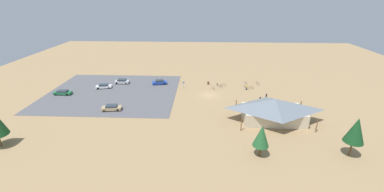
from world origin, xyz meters
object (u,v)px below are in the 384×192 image
(bicycle_black_yard_right, at_px, (217,84))
(bicycle_green_mid_cluster, at_px, (223,85))
(visitor_crossing_yard, at_px, (260,99))
(bicycle_red_lone_east, at_px, (251,88))
(bicycle_white_front_row, at_px, (213,88))
(visitor_at_bikes, at_px, (266,96))
(car_tan_mid_lot, at_px, (112,108))
(trash_bin, at_px, (208,83))
(car_blue_back_corner, at_px, (159,82))
(bicycle_teal_yard_front, at_px, (258,83))
(bicycle_purple_by_bin, at_px, (245,86))
(car_white_aisle_side, at_px, (104,86))
(lot_sign, at_px, (184,84))
(car_green_second_row, at_px, (63,92))
(bicycle_silver_yard_left, at_px, (246,83))
(pine_east, at_px, (356,130))
(pine_mideast, at_px, (262,136))
(bicycle_blue_yard_center, at_px, (220,86))
(visitor_near_lot, at_px, (246,87))
(car_silver_end_stall, at_px, (122,81))
(bike_pavilion, at_px, (274,109))

(bicycle_black_yard_right, height_order, bicycle_green_mid_cluster, bicycle_black_yard_right)
(visitor_crossing_yard, bearing_deg, bicycle_red_lone_east, -86.98)
(bicycle_white_front_row, distance_m, visitor_at_bikes, 15.48)
(car_tan_mid_lot, bearing_deg, trash_bin, -140.52)
(car_blue_back_corner, distance_m, visitor_at_bikes, 32.00)
(bicycle_green_mid_cluster, xyz_separation_m, bicycle_teal_yard_front, (-10.68, -1.75, 0.04))
(bicycle_purple_by_bin, distance_m, bicycle_white_front_row, 9.74)
(bicycle_green_mid_cluster, xyz_separation_m, visitor_crossing_yard, (-8.52, 12.12, 0.61))
(bicycle_red_lone_east, height_order, car_blue_back_corner, car_blue_back_corner)
(visitor_at_bikes, bearing_deg, bicycle_purple_by_bin, -63.87)
(car_blue_back_corner, relative_size, car_white_aisle_side, 0.98)
(car_tan_mid_lot, distance_m, car_blue_back_corner, 20.63)
(lot_sign, distance_m, bicycle_red_lone_east, 19.95)
(car_green_second_row, xyz_separation_m, visitor_at_bikes, (-55.80, 0.77, 0.24))
(bicycle_black_yard_right, distance_m, bicycle_silver_yard_left, 9.17)
(bicycle_silver_yard_left, height_order, car_blue_back_corner, car_blue_back_corner)
(pine_east, xyz_separation_m, bicycle_teal_yard_front, (8.72, -35.90, -4.65))
(trash_bin, xyz_separation_m, bicycle_purple_by_bin, (-10.90, 2.21, -0.11))
(bicycle_teal_yard_front, bearing_deg, bicycle_purple_by_bin, 32.08)
(pine_mideast, xyz_separation_m, bicycle_blue_yard_center, (4.70, -33.42, -3.56))
(bicycle_black_yard_right, distance_m, visitor_crossing_yard, 16.18)
(bicycle_blue_yard_center, relative_size, visitor_near_lot, 0.80)
(car_tan_mid_lot, distance_m, car_green_second_row, 19.35)
(bicycle_black_yard_right, bearing_deg, car_silver_end_stall, -0.98)
(bike_pavilion, height_order, bicycle_green_mid_cluster, bike_pavilion)
(pine_east, height_order, visitor_at_bikes, pine_east)
(bicycle_green_mid_cluster, relative_size, bicycle_teal_yard_front, 1.07)
(trash_bin, bearing_deg, bicycle_teal_yard_front, -178.11)
(bicycle_teal_yard_front, height_order, visitor_crossing_yard, visitor_crossing_yard)
(bicycle_teal_yard_front, xyz_separation_m, visitor_at_bikes, (0.03, 11.47, 0.54))
(bike_pavilion, distance_m, car_silver_end_stall, 46.62)
(car_white_aisle_side, distance_m, visitor_near_lot, 42.12)
(bicycle_teal_yard_front, xyz_separation_m, car_tan_mid_lot, (38.83, 19.94, 0.34))
(bicycle_purple_by_bin, height_order, visitor_near_lot, visitor_near_lot)
(bicycle_teal_yard_front, xyz_separation_m, car_white_aisle_side, (46.31, 5.27, 0.30))
(car_white_aisle_side, relative_size, visitor_near_lot, 2.64)
(bike_pavilion, bearing_deg, car_blue_back_corner, -37.90)
(bike_pavilion, bearing_deg, bicycle_blue_yard_center, -63.51)
(bicycle_teal_yard_front, bearing_deg, visitor_at_bikes, 89.85)
(bicycle_red_lone_east, bearing_deg, bicycle_blue_yard_center, -5.07)
(pine_east, relative_size, bicycle_teal_yard_front, 4.58)
(bicycle_white_front_row, height_order, car_silver_end_stall, car_silver_end_stall)
(lot_sign, xyz_separation_m, bicycle_green_mid_cluster, (-11.92, -2.68, -1.05))
(bike_pavilion, distance_m, car_white_aisle_side, 48.54)
(car_green_second_row, height_order, car_white_aisle_side, car_white_aisle_side)
(bicycle_white_front_row, height_order, bicycle_black_yard_right, bicycle_black_yard_right)
(visitor_crossing_yard, bearing_deg, bicycle_white_front_row, -38.38)
(bicycle_green_mid_cluster, xyz_separation_m, car_blue_back_corner, (19.64, -0.59, 0.41))
(pine_east, height_order, bicycle_green_mid_cluster, pine_east)
(bike_pavilion, xyz_separation_m, bicycle_white_front_row, (12.45, -19.05, -2.59))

